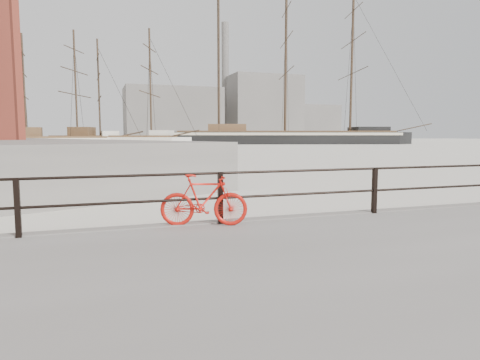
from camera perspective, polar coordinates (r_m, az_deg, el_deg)
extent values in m
plane|color=white|center=(10.03, 16.83, -6.05)|extent=(400.00, 400.00, 0.00)
imported|color=red|center=(8.03, -4.84, -2.69)|extent=(1.63, 0.69, 0.98)
cube|color=gray|center=(150.34, -8.97, 8.59)|extent=(32.00, 18.00, 18.00)
cube|color=gray|center=(164.88, 2.94, 9.46)|extent=(26.00, 20.00, 24.00)
cube|color=gray|center=(178.85, 9.26, 7.52)|extent=(20.00, 16.00, 14.00)
cylinder|color=gray|center=(166.22, -1.97, 12.90)|extent=(2.80, 2.80, 44.00)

